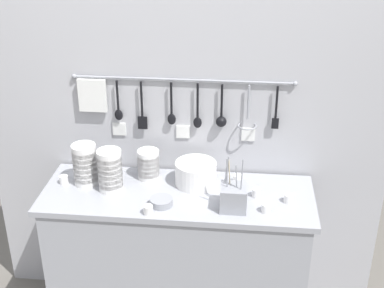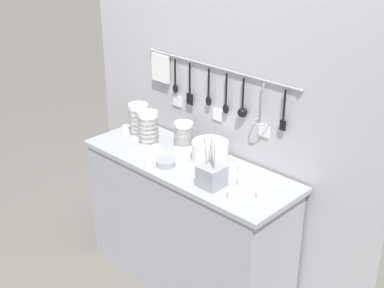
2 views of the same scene
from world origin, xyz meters
TOP-DOWN VIEW (x-y plane):
  - counter at (0.00, 0.00)m, footprint 1.37×0.49m
  - back_wall at (-0.00, 0.28)m, footprint 2.17×0.11m
  - bowl_stack_tall_left at (-0.48, 0.05)m, footprint 0.12×0.12m
  - bowl_stack_back_corner at (-0.17, 0.14)m, footprint 0.11×0.11m
  - bowl_stack_wide_centre at (-0.34, 0.00)m, footprint 0.12×0.12m
  - plate_stack at (0.08, 0.10)m, footprint 0.21×0.21m
  - steel_mixing_bowl at (-0.06, -0.12)m, footprint 0.11×0.11m
  - cutlery_caddy at (0.28, -0.11)m, footprint 0.13×0.13m
  - cup_back_right at (0.39, 0.01)m, footprint 0.05×0.05m
  - cup_mid_row at (0.44, -0.13)m, footprint 0.05×0.05m
  - cup_edge_far at (0.55, -0.03)m, footprint 0.05×0.05m
  - cup_beside_plates at (0.30, 0.13)m, footprint 0.05×0.05m
  - cup_front_right at (-0.11, -0.20)m, footprint 0.05×0.05m
  - cup_by_caddy at (-0.60, 0.03)m, footprint 0.05×0.05m

SIDE VIEW (x-z plane):
  - counter at x=0.00m, z-range 0.00..0.86m
  - steel_mixing_bowl at x=-0.06m, z-range 0.85..0.89m
  - cup_back_right at x=0.39m, z-range 0.85..0.90m
  - cup_mid_row at x=0.44m, z-range 0.85..0.90m
  - cup_edge_far at x=0.55m, z-range 0.85..0.90m
  - cup_beside_plates at x=0.30m, z-range 0.85..0.90m
  - cup_front_right at x=-0.11m, z-range 0.85..0.90m
  - cup_by_caddy at x=-0.60m, z-range 0.85..0.90m
  - plate_stack at x=0.08m, z-range 0.85..0.98m
  - cutlery_caddy at x=0.28m, z-range 0.78..1.06m
  - back_wall at x=0.00m, z-range 0.00..1.86m
  - bowl_stack_back_corner at x=-0.17m, z-range 0.85..1.01m
  - bowl_stack_wide_centre at x=-0.34m, z-range 0.85..1.08m
  - bowl_stack_tall_left at x=-0.48m, z-range 0.85..1.08m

